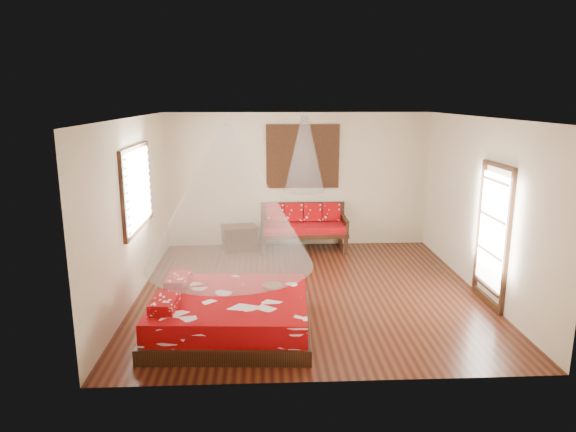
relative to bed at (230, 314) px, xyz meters
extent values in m
cube|color=black|center=(1.19, 1.43, -0.26)|extent=(5.50, 5.50, 0.02)
cube|color=silver|center=(1.19, 1.43, 2.56)|extent=(5.50, 5.50, 0.02)
cube|color=beige|center=(-1.57, 1.43, 1.15)|extent=(0.02, 5.50, 2.80)
cube|color=beige|center=(3.95, 1.43, 1.15)|extent=(0.02, 5.50, 2.80)
cube|color=beige|center=(1.19, 4.19, 1.15)|extent=(5.50, 0.02, 2.80)
cube|color=beige|center=(1.19, -1.33, 1.15)|extent=(5.50, 0.02, 2.80)
cube|color=black|center=(0.02, 0.00, -0.15)|extent=(2.22, 2.03, 0.20)
cube|color=#920407|center=(0.02, 0.00, 0.10)|extent=(2.12, 1.93, 0.30)
cube|color=#920407|center=(-0.79, -0.36, 0.32)|extent=(0.33, 0.57, 0.14)
cube|color=#920407|center=(-0.74, 0.45, 0.32)|extent=(0.33, 0.57, 0.14)
cube|color=black|center=(0.47, 3.39, -0.04)|extent=(0.08, 0.08, 0.42)
cube|color=black|center=(2.12, 3.39, -0.04)|extent=(0.08, 0.08, 0.42)
cube|color=black|center=(0.47, 4.06, -0.04)|extent=(0.08, 0.08, 0.42)
cube|color=black|center=(2.12, 4.06, -0.04)|extent=(0.08, 0.08, 0.42)
cube|color=black|center=(1.29, 3.73, 0.13)|extent=(1.77, 0.79, 0.08)
cube|color=maroon|center=(1.29, 3.73, 0.24)|extent=(1.71, 0.73, 0.14)
cube|color=black|center=(1.29, 4.08, 0.42)|extent=(1.77, 0.06, 0.55)
cube|color=black|center=(0.45, 3.73, 0.29)|extent=(0.06, 0.79, 0.30)
cube|color=black|center=(2.14, 3.73, 0.29)|extent=(0.06, 0.79, 0.30)
cube|color=#920407|center=(0.70, 3.96, 0.49)|extent=(0.37, 0.20, 0.39)
cube|color=#920407|center=(1.10, 3.96, 0.49)|extent=(0.37, 0.20, 0.39)
cube|color=#920407|center=(1.49, 3.96, 0.49)|extent=(0.37, 0.20, 0.39)
cube|color=#920407|center=(1.88, 3.96, 0.49)|extent=(0.37, 0.20, 0.39)
cube|color=black|center=(-0.04, 3.88, -0.03)|extent=(0.76, 0.62, 0.44)
cube|color=black|center=(-0.04, 3.88, 0.22)|extent=(0.81, 0.67, 0.05)
cube|color=black|center=(1.29, 4.15, 1.65)|extent=(1.52, 0.06, 1.32)
cube|color=black|center=(1.29, 4.14, 1.65)|extent=(1.35, 0.04, 1.10)
cube|color=black|center=(-1.53, 1.63, 1.45)|extent=(0.08, 1.74, 1.34)
cube|color=silver|center=(-1.49, 1.63, 1.45)|extent=(0.04, 1.54, 1.10)
cube|color=black|center=(3.91, 0.83, 0.80)|extent=(0.08, 1.02, 2.16)
cube|color=white|center=(3.89, 0.83, 0.90)|extent=(0.03, 0.82, 1.70)
cylinder|color=brown|center=(0.58, 0.34, 0.26)|extent=(0.27, 0.27, 0.03)
cone|color=white|center=(0.02, 0.00, 1.60)|extent=(2.20, 2.20, 1.80)
cone|color=white|center=(1.29, 3.68, 1.75)|extent=(0.81, 0.81, 1.50)
camera|label=1|loc=(0.47, -6.46, 2.86)|focal=32.00mm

